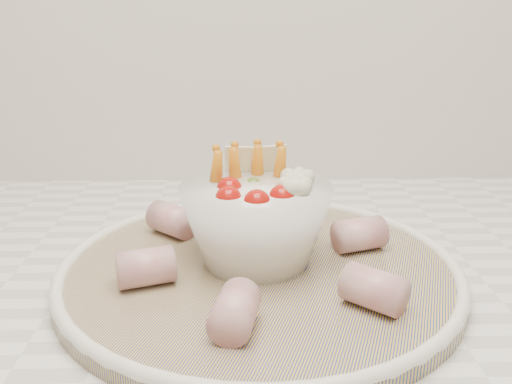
{
  "coord_description": "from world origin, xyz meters",
  "views": [
    {
      "loc": [
        -0.17,
        0.94,
        1.17
      ],
      "look_at": [
        -0.16,
        1.44,
        1.01
      ],
      "focal_mm": 40.0,
      "sensor_mm": 36.0,
      "label": 1
    }
  ],
  "objects": [
    {
      "name": "veggie_bowl",
      "position": [
        -0.16,
        1.44,
        0.98
      ],
      "size": [
        0.14,
        0.14,
        0.11
      ],
      "color": "white",
      "rests_on": "serving_platter"
    },
    {
      "name": "serving_platter",
      "position": [
        -0.16,
        1.43,
        0.93
      ],
      "size": [
        0.48,
        0.48,
        0.02
      ],
      "color": "navy",
      "rests_on": "kitchen_counter"
    },
    {
      "name": "cured_meat_rolls",
      "position": [
        -0.16,
        1.43,
        0.95
      ],
      "size": [
        0.26,
        0.28,
        0.03
      ],
      "color": "#B35160",
      "rests_on": "serving_platter"
    }
  ]
}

